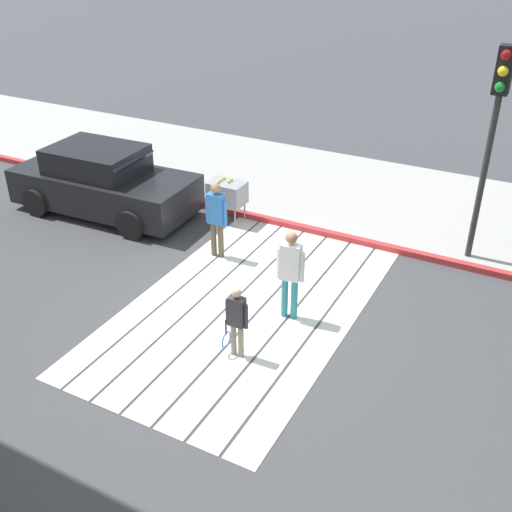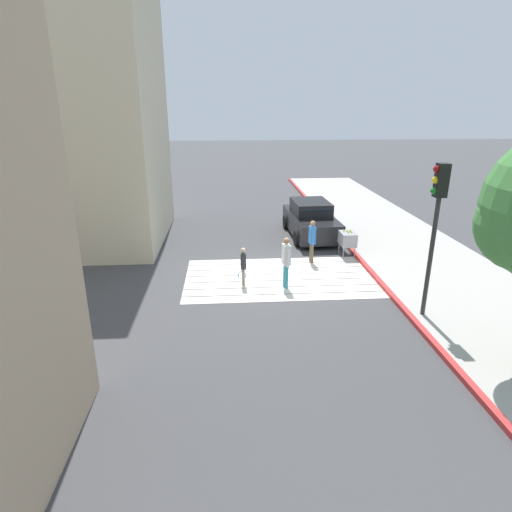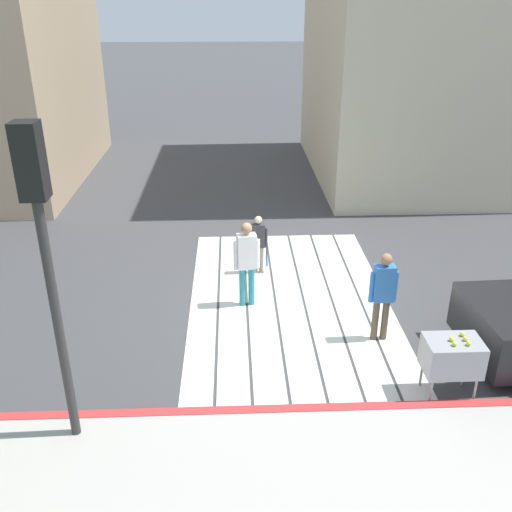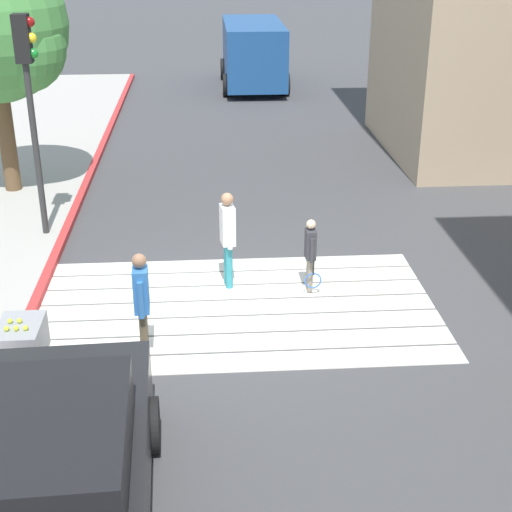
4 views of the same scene
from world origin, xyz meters
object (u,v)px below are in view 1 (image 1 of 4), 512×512
(car_parked_near_curb, at_px, (104,182))
(traffic_light_corner, at_px, (495,115))
(pedestrian_adult_trailing, at_px, (290,269))
(pedestrian_child_with_racket, at_px, (236,318))
(pedestrian_adult_lead, at_px, (216,215))
(tennis_ball_cart, at_px, (227,193))

(car_parked_near_curb, relative_size, traffic_light_corner, 1.03)
(car_parked_near_curb, relative_size, pedestrian_adult_trailing, 2.60)
(pedestrian_child_with_racket, bearing_deg, car_parked_near_curb, -121.14)
(pedestrian_child_with_racket, bearing_deg, pedestrian_adult_lead, -143.56)
(pedestrian_adult_lead, bearing_deg, tennis_ball_cart, -157.01)
(tennis_ball_cart, bearing_deg, car_parked_near_curb, -72.14)
(pedestrian_child_with_racket, bearing_deg, tennis_ball_cart, -148.08)
(pedestrian_adult_lead, bearing_deg, traffic_light_corner, 115.66)
(tennis_ball_cart, relative_size, pedestrian_adult_lead, 0.63)
(pedestrian_adult_trailing, relative_size, pedestrian_child_with_racket, 1.31)
(pedestrian_adult_lead, distance_m, pedestrian_adult_trailing, 2.56)
(car_parked_near_curb, distance_m, tennis_ball_cart, 2.94)
(car_parked_near_curb, xyz_separation_m, pedestrian_child_with_racket, (3.25, 5.38, -0.01))
(pedestrian_adult_lead, bearing_deg, car_parked_near_curb, -100.32)
(traffic_light_corner, bearing_deg, pedestrian_child_with_racket, -28.79)
(car_parked_near_curb, bearing_deg, pedestrian_adult_trailing, 71.48)
(tennis_ball_cart, xyz_separation_m, pedestrian_adult_trailing, (2.80, 2.87, 0.28))
(traffic_light_corner, relative_size, pedestrian_adult_trailing, 2.53)
(tennis_ball_cart, height_order, pedestrian_adult_lead, pedestrian_adult_lead)
(car_parked_near_curb, height_order, traffic_light_corner, traffic_light_corner)
(pedestrian_child_with_racket, bearing_deg, traffic_light_corner, 151.21)
(pedestrian_adult_trailing, bearing_deg, car_parked_near_curb, -108.52)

